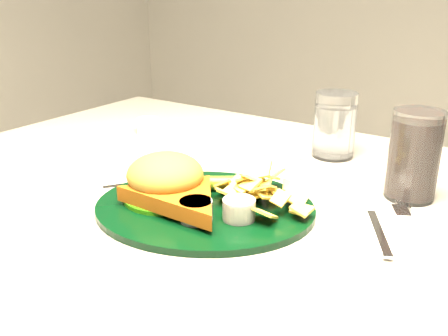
# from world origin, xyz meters

# --- Properties ---
(dinner_plate) EXTENTS (0.38, 0.35, 0.07)m
(dinner_plate) POSITION_xyz_m (-0.02, -0.08, 0.78)
(dinner_plate) COLOR black
(dinner_plate) RESTS_ON table
(water_glass) EXTENTS (0.10, 0.10, 0.12)m
(water_glass) POSITION_xyz_m (0.04, 0.23, 0.81)
(water_glass) COLOR silver
(water_glass) RESTS_ON table
(cola_glass) EXTENTS (0.09, 0.09, 0.13)m
(cola_glass) POSITION_xyz_m (0.20, 0.12, 0.82)
(cola_glass) COLOR black
(cola_glass) RESTS_ON table
(fork_napkin) EXTENTS (0.18, 0.19, 0.01)m
(fork_napkin) POSITION_xyz_m (0.20, -0.01, 0.76)
(fork_napkin) COLOR white
(fork_napkin) RESTS_ON table
(spoon) EXTENTS (0.12, 0.15, 0.01)m
(spoon) POSITION_xyz_m (-0.16, -0.07, 0.76)
(spoon) COLOR silver
(spoon) RESTS_ON table
(ramekin) EXTENTS (0.05, 0.05, 0.03)m
(ramekin) POSITION_xyz_m (-0.34, 0.15, 0.77)
(ramekin) COLOR white
(ramekin) RESTS_ON table
(wrapped_straw) EXTENTS (0.19, 0.11, 0.01)m
(wrapped_straw) POSITION_xyz_m (-0.08, 0.16, 0.75)
(wrapped_straw) COLOR white
(wrapped_straw) RESTS_ON table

